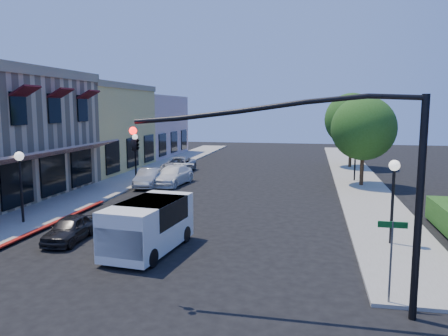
% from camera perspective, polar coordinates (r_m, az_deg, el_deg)
% --- Properties ---
extents(ground, '(120.00, 120.00, 0.00)m').
position_cam_1_polar(ground, '(12.92, -14.42, -18.32)').
color(ground, black).
rests_on(ground, ground).
extents(sidewalk_left, '(3.50, 50.00, 0.12)m').
position_cam_1_polar(sidewalk_left, '(40.29, -9.00, -0.18)').
color(sidewalk_left, gray).
rests_on(sidewalk_left, ground).
extents(sidewalk_right, '(3.50, 50.00, 0.12)m').
position_cam_1_polar(sidewalk_right, '(37.96, 16.62, -0.91)').
color(sidewalk_right, gray).
rests_on(sidewalk_right, ground).
extents(curb_red_strip, '(0.25, 10.00, 0.06)m').
position_cam_1_polar(curb_red_strip, '(22.73, -21.43, -7.07)').
color(curb_red_strip, maroon).
rests_on(curb_red_strip, ground).
extents(yellow_stucco_building, '(10.00, 12.00, 7.60)m').
position_cam_1_polar(yellow_stucco_building, '(41.90, -18.31, 4.96)').
color(yellow_stucco_building, '#D9BF62').
rests_on(yellow_stucco_building, ground).
extents(pink_stucco_building, '(10.00, 12.00, 7.00)m').
position_cam_1_polar(pink_stucco_building, '(52.67, -11.82, 5.38)').
color(pink_stucco_building, '#CFA19D').
rests_on(pink_stucco_building, ground).
extents(street_tree_a, '(4.56, 4.56, 6.48)m').
position_cam_1_polar(street_tree_a, '(32.61, 17.77, 4.95)').
color(street_tree_a, '#392516').
rests_on(street_tree_a, ground).
extents(street_tree_b, '(4.94, 4.94, 7.02)m').
position_cam_1_polar(street_tree_b, '(42.55, 16.32, 6.08)').
color(street_tree_b, '#392516').
rests_on(street_tree_b, ground).
extents(signal_mast_arm, '(8.01, 0.39, 6.00)m').
position_cam_1_polar(signal_mast_arm, '(12.00, 14.39, 0.14)').
color(signal_mast_arm, black).
rests_on(signal_mast_arm, ground).
extents(street_name_sign, '(0.80, 0.06, 2.50)m').
position_cam_1_polar(street_name_sign, '(13.39, 21.02, -9.83)').
color(street_name_sign, '#595B5E').
rests_on(street_name_sign, ground).
extents(lamppost_left_near, '(0.44, 0.44, 3.57)m').
position_cam_1_polar(lamppost_left_near, '(23.12, -25.10, -0.11)').
color(lamppost_left_near, black).
rests_on(lamppost_left_near, ground).
extents(lamppost_left_far, '(0.44, 0.44, 3.57)m').
position_cam_1_polar(lamppost_left_far, '(35.29, -11.53, 2.99)').
color(lamppost_left_far, black).
rests_on(lamppost_left_far, ground).
extents(lamppost_right_near, '(0.44, 0.44, 3.57)m').
position_cam_1_polar(lamppost_right_near, '(18.90, 21.28, -1.53)').
color(lamppost_right_near, black).
rests_on(lamppost_right_near, ground).
extents(lamppost_right_far, '(0.44, 0.44, 3.57)m').
position_cam_1_polar(lamppost_right_far, '(34.66, 16.82, 2.73)').
color(lamppost_right_far, black).
rests_on(lamppost_right_far, ground).
extents(white_van, '(2.45, 4.73, 2.01)m').
position_cam_1_polar(white_van, '(17.51, -9.88, -7.09)').
color(white_van, silver).
rests_on(white_van, ground).
extents(parked_car_a, '(1.46, 3.25, 1.08)m').
position_cam_1_polar(parked_car_a, '(19.87, -19.50, -7.48)').
color(parked_car_a, black).
rests_on(parked_car_a, ground).
extents(parked_car_b, '(1.88, 4.13, 1.32)m').
position_cam_1_polar(parked_car_b, '(31.76, -9.82, -1.28)').
color(parked_car_b, '#9FA3A4').
rests_on(parked_car_b, ground).
extents(parked_car_c, '(2.40, 4.91, 1.38)m').
position_cam_1_polar(parked_car_c, '(32.37, -6.76, -0.99)').
color(parked_car_c, white).
rests_on(parked_car_c, ground).
extents(parked_car_d, '(2.32, 4.87, 1.34)m').
position_cam_1_polar(parked_car_d, '(38.45, -5.97, 0.40)').
color(parked_car_d, '#AFB1B5').
rests_on(parked_car_d, ground).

